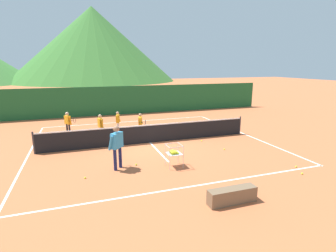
{
  "coord_description": "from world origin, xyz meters",
  "views": [
    {
      "loc": [
        -3.39,
        -12.67,
        3.97
      ],
      "look_at": [
        0.54,
        -1.31,
        1.14
      ],
      "focal_mm": 27.92,
      "sensor_mm": 36.0,
      "label": 1
    }
  ],
  "objects_px": {
    "tennis_net": "(150,133)",
    "ball_cart": "(174,152)",
    "tennis_ball_2": "(302,174)",
    "tennis_ball_0": "(224,149)",
    "tennis_ball_3": "(136,165)",
    "student_3": "(141,122)",
    "tennis_ball_4": "(202,141)",
    "tennis_ball_1": "(85,178)",
    "courtside_bench": "(232,196)",
    "tennis_ball_5": "(296,167)",
    "student_2": "(118,120)",
    "student_0": "(68,121)",
    "instructor": "(117,143)",
    "student_1": "(100,124)"
  },
  "relations": [
    {
      "from": "tennis_net",
      "to": "ball_cart",
      "type": "bearing_deg",
      "value": -89.57
    },
    {
      "from": "tennis_ball_2",
      "to": "tennis_net",
      "type": "bearing_deg",
      "value": 126.49
    },
    {
      "from": "tennis_ball_0",
      "to": "tennis_ball_3",
      "type": "bearing_deg",
      "value": -172.8
    },
    {
      "from": "student_3",
      "to": "tennis_ball_3",
      "type": "height_order",
      "value": "student_3"
    },
    {
      "from": "tennis_ball_0",
      "to": "tennis_ball_4",
      "type": "bearing_deg",
      "value": 102.75
    },
    {
      "from": "tennis_net",
      "to": "tennis_ball_4",
      "type": "xyz_separation_m",
      "value": [
        2.66,
        -0.64,
        -0.47
      ]
    },
    {
      "from": "tennis_ball_2",
      "to": "tennis_ball_3",
      "type": "xyz_separation_m",
      "value": [
        -5.63,
        2.9,
        0.0
      ]
    },
    {
      "from": "tennis_ball_4",
      "to": "tennis_ball_1",
      "type": "bearing_deg",
      "value": -154.44
    },
    {
      "from": "tennis_ball_0",
      "to": "courtside_bench",
      "type": "relative_size",
      "value": 0.05
    },
    {
      "from": "student_3",
      "to": "tennis_ball_5",
      "type": "distance_m",
      "value": 8.2
    },
    {
      "from": "student_2",
      "to": "tennis_ball_1",
      "type": "bearing_deg",
      "value": -108.95
    },
    {
      "from": "ball_cart",
      "to": "tennis_ball_1",
      "type": "relative_size",
      "value": 13.22
    },
    {
      "from": "student_0",
      "to": "student_3",
      "type": "bearing_deg",
      "value": -20.59
    },
    {
      "from": "tennis_ball_0",
      "to": "courtside_bench",
      "type": "xyz_separation_m",
      "value": [
        -2.37,
        -4.37,
        0.2
      ]
    },
    {
      "from": "instructor",
      "to": "student_3",
      "type": "height_order",
      "value": "instructor"
    },
    {
      "from": "tennis_ball_4",
      "to": "instructor",
      "type": "bearing_deg",
      "value": -153.9
    },
    {
      "from": "instructor",
      "to": "tennis_ball_2",
      "type": "xyz_separation_m",
      "value": [
        6.38,
        -2.79,
        -1.0
      ]
    },
    {
      "from": "student_2",
      "to": "tennis_ball_5",
      "type": "xyz_separation_m",
      "value": [
        5.83,
        -7.81,
        -0.73
      ]
    },
    {
      "from": "tennis_net",
      "to": "tennis_ball_0",
      "type": "distance_m",
      "value": 3.85
    },
    {
      "from": "tennis_ball_1",
      "to": "tennis_ball_4",
      "type": "relative_size",
      "value": 1.0
    },
    {
      "from": "instructor",
      "to": "tennis_ball_2",
      "type": "relative_size",
      "value": 25.43
    },
    {
      "from": "instructor",
      "to": "tennis_ball_0",
      "type": "bearing_deg",
      "value": 7.37
    },
    {
      "from": "student_0",
      "to": "student_3",
      "type": "xyz_separation_m",
      "value": [
        3.89,
        -1.46,
        -0.03
      ]
    },
    {
      "from": "student_1",
      "to": "tennis_ball_5",
      "type": "distance_m",
      "value": 9.69
    },
    {
      "from": "tennis_ball_2",
      "to": "student_3",
      "type": "bearing_deg",
      "value": 121.25
    },
    {
      "from": "ball_cart",
      "to": "courtside_bench",
      "type": "height_order",
      "value": "ball_cart"
    },
    {
      "from": "tennis_ball_5",
      "to": "student_2",
      "type": "bearing_deg",
      "value": 126.77
    },
    {
      "from": "student_2",
      "to": "student_3",
      "type": "distance_m",
      "value": 1.59
    },
    {
      "from": "student_3",
      "to": "ball_cart",
      "type": "relative_size",
      "value": 1.45
    },
    {
      "from": "student_2",
      "to": "tennis_ball_3",
      "type": "xyz_separation_m",
      "value": [
        -0.12,
        -5.51,
        -0.73
      ]
    },
    {
      "from": "tennis_ball_2",
      "to": "instructor",
      "type": "bearing_deg",
      "value": 156.36
    },
    {
      "from": "student_0",
      "to": "tennis_ball_1",
      "type": "xyz_separation_m",
      "value": [
        0.67,
        -6.48,
        -0.78
      ]
    },
    {
      "from": "ball_cart",
      "to": "tennis_ball_2",
      "type": "height_order",
      "value": "ball_cart"
    },
    {
      "from": "ball_cart",
      "to": "student_2",
      "type": "bearing_deg",
      "value": 101.74
    },
    {
      "from": "ball_cart",
      "to": "tennis_ball_5",
      "type": "height_order",
      "value": "ball_cart"
    },
    {
      "from": "ball_cart",
      "to": "tennis_ball_2",
      "type": "distance_m",
      "value": 4.85
    },
    {
      "from": "student_0",
      "to": "tennis_ball_2",
      "type": "relative_size",
      "value": 20.02
    },
    {
      "from": "instructor",
      "to": "student_2",
      "type": "bearing_deg",
      "value": 81.26
    },
    {
      "from": "student_3",
      "to": "tennis_ball_3",
      "type": "xyz_separation_m",
      "value": [
        -1.22,
        -4.36,
        -0.75
      ]
    },
    {
      "from": "tennis_ball_3",
      "to": "student_2",
      "type": "bearing_deg",
      "value": 88.78
    },
    {
      "from": "tennis_net",
      "to": "ball_cart",
      "type": "relative_size",
      "value": 12.2
    },
    {
      "from": "instructor",
      "to": "student_1",
      "type": "relative_size",
      "value": 1.26
    },
    {
      "from": "student_0",
      "to": "tennis_ball_3",
      "type": "distance_m",
      "value": 6.46
    },
    {
      "from": "tennis_net",
      "to": "tennis_ball_0",
      "type": "relative_size",
      "value": 161.32
    },
    {
      "from": "tennis_net",
      "to": "student_0",
      "type": "distance_m",
      "value": 5.01
    },
    {
      "from": "tennis_ball_3",
      "to": "tennis_ball_5",
      "type": "relative_size",
      "value": 1.0
    },
    {
      "from": "tennis_net",
      "to": "tennis_ball_2",
      "type": "height_order",
      "value": "tennis_net"
    },
    {
      "from": "tennis_ball_0",
      "to": "tennis_ball_2",
      "type": "bearing_deg",
      "value": -70.46
    },
    {
      "from": "tennis_ball_2",
      "to": "tennis_ball_5",
      "type": "xyz_separation_m",
      "value": [
        0.32,
        0.61,
        0.0
      ]
    },
    {
      "from": "tennis_ball_5",
      "to": "courtside_bench",
      "type": "height_order",
      "value": "courtside_bench"
    }
  ]
}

